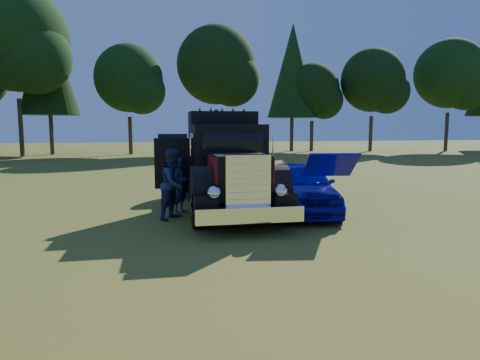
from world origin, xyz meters
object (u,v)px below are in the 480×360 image
object	(u,v)px
diamond_t_truck	(226,169)
spectator_far	(174,184)
hotrod_coupe	(300,186)
spectator_near	(180,185)

from	to	relation	value
diamond_t_truck	spectator_far	bearing A→B (deg)	-152.04
diamond_t_truck	hotrod_coupe	world-z (taller)	diamond_t_truck
spectator_near	diamond_t_truck	bearing A→B (deg)	-54.78
hotrod_coupe	spectator_far	distance (m)	3.74
hotrod_coupe	spectator_near	bearing A→B (deg)	171.49
diamond_t_truck	spectator_near	world-z (taller)	diamond_t_truck
hotrod_coupe	spectator_near	size ratio (longest dim) A/B	2.88
spectator_far	diamond_t_truck	bearing A→B (deg)	-24.38
hotrod_coupe	spectator_far	size ratio (longest dim) A/B	2.41
diamond_t_truck	spectator_far	distance (m)	1.83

